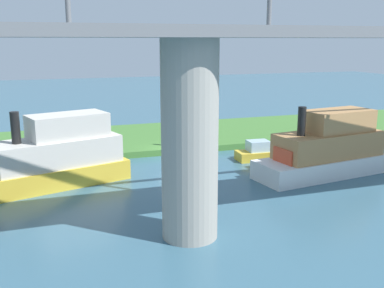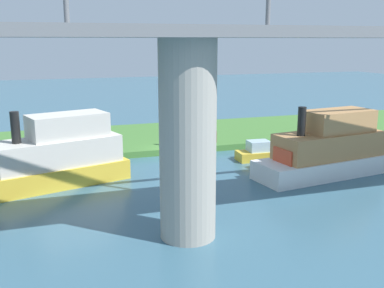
% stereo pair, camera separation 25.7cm
% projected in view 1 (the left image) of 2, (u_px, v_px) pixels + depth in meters
% --- Properties ---
extents(ground_plane, '(160.00, 160.00, 0.00)m').
position_uv_depth(ground_plane, '(175.00, 155.00, 37.00)').
color(ground_plane, '#386075').
extents(grassy_bank, '(80.00, 12.00, 0.50)m').
position_uv_depth(grassy_bank, '(157.00, 137.00, 42.48)').
color(grassy_bank, '#427533').
rests_on(grassy_bank, ground).
extents(bridge_pylon, '(2.60, 2.60, 9.20)m').
position_uv_depth(bridge_pylon, '(190.00, 142.00, 20.65)').
color(bridge_pylon, '#9E998E').
rests_on(bridge_pylon, ground).
extents(bridge_span, '(68.32, 4.30, 3.25)m').
position_uv_depth(bridge_span, '(189.00, 26.00, 19.53)').
color(bridge_span, slate).
rests_on(bridge_span, bridge_pylon).
extents(person_on_bank, '(0.43, 0.43, 1.39)m').
position_uv_depth(person_on_bank, '(166.00, 137.00, 37.93)').
color(person_on_bank, '#2D334C').
rests_on(person_on_bank, grassy_bank).
extents(mooring_post, '(0.20, 0.20, 1.04)m').
position_uv_depth(mooring_post, '(215.00, 137.00, 38.98)').
color(mooring_post, brown).
rests_on(mooring_post, grassy_bank).
extents(houseboat_blue, '(10.19, 5.87, 4.94)m').
position_uv_depth(houseboat_blue, '(55.00, 157.00, 28.98)').
color(houseboat_blue, gold).
rests_on(houseboat_blue, ground).
extents(motorboat_red, '(9.89, 4.48, 4.87)m').
position_uv_depth(motorboat_red, '(326.00, 149.00, 31.17)').
color(motorboat_red, white).
rests_on(motorboat_red, ground).
extents(motorboat_white, '(4.62, 1.86, 1.51)m').
position_uv_depth(motorboat_white, '(263.00, 153.00, 35.49)').
color(motorboat_white, gold).
rests_on(motorboat_white, ground).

